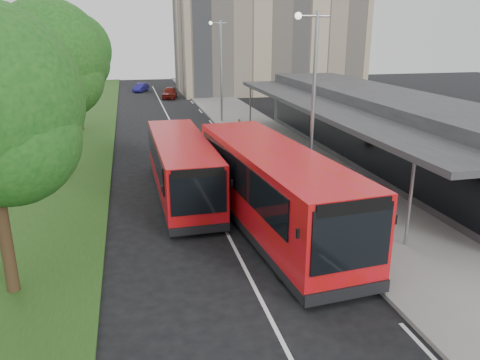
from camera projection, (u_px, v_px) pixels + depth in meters
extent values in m
plane|color=black|center=(226.00, 230.00, 18.15)|extent=(120.00, 120.00, 0.00)
cube|color=gray|center=(248.00, 125.00, 37.97)|extent=(5.00, 80.00, 0.15)
cube|color=#224516|center=(81.00, 133.00, 35.13)|extent=(5.00, 80.00, 0.10)
cube|color=silver|center=(182.00, 143.00, 32.05)|extent=(0.12, 70.00, 0.01)
cube|color=silver|center=(423.00, 347.00, 11.46)|extent=(0.12, 2.00, 0.01)
cube|color=silver|center=(325.00, 243.00, 17.02)|extent=(0.12, 2.00, 0.01)
cube|color=silver|center=(276.00, 191.00, 22.58)|extent=(0.12, 2.00, 0.01)
cube|color=silver|center=(246.00, 159.00, 28.14)|extent=(0.12, 2.00, 0.01)
cube|color=silver|center=(226.00, 138.00, 33.70)|extent=(0.12, 2.00, 0.01)
cube|color=silver|center=(211.00, 123.00, 39.25)|extent=(0.12, 2.00, 0.01)
cube|color=silver|center=(200.00, 111.00, 44.81)|extent=(0.12, 2.00, 0.01)
cube|color=silver|center=(192.00, 102.00, 50.37)|extent=(0.12, 2.00, 0.01)
cube|color=silver|center=(185.00, 95.00, 55.93)|extent=(0.12, 2.00, 0.01)
cube|color=silver|center=(180.00, 89.00, 61.49)|extent=(0.12, 2.00, 0.01)
cube|color=tan|center=(268.00, 17.00, 57.38)|extent=(22.00, 12.00, 18.00)
cube|color=#2A2A2D|center=(382.00, 127.00, 27.36)|extent=(5.00, 26.00, 4.00)
cube|color=black|center=(341.00, 136.00, 26.93)|extent=(0.06, 24.00, 2.20)
cube|color=#2A2A2D|center=(322.00, 107.00, 26.13)|extent=(2.80, 26.00, 0.25)
cylinder|color=gray|center=(410.00, 205.00, 16.16)|extent=(0.12, 0.12, 3.30)
cylinder|color=gray|center=(250.00, 107.00, 36.54)|extent=(0.12, 0.12, 3.30)
cylinder|color=#352515|center=(4.00, 230.00, 13.22)|extent=(0.36, 0.36, 4.05)
sphere|color=#134914|center=(9.00, 137.00, 12.13)|extent=(3.68, 3.68, 3.68)
cylinder|color=#352515|center=(58.00, 135.00, 24.28)|extent=(0.36, 0.36, 4.40)
sphere|color=#134914|center=(49.00, 56.00, 23.06)|extent=(5.59, 5.59, 5.59)
sphere|color=#134914|center=(63.00, 77.00, 23.13)|extent=(4.00, 4.00, 4.00)
sphere|color=#134914|center=(42.00, 70.00, 23.63)|extent=(4.40, 4.40, 4.40)
cylinder|color=#352515|center=(79.00, 103.00, 35.42)|extent=(0.36, 0.36, 4.28)
sphere|color=#134914|center=(74.00, 50.00, 34.23)|extent=(5.44, 5.44, 5.44)
sphere|color=#134914|center=(83.00, 64.00, 34.29)|extent=(3.89, 3.89, 3.89)
sphere|color=#134914|center=(68.00, 59.00, 34.79)|extent=(4.28, 4.28, 4.28)
cylinder|color=gray|center=(313.00, 112.00, 19.65)|extent=(0.16, 0.16, 8.00)
cylinder|color=gray|center=(313.00, 16.00, 18.45)|extent=(1.40, 0.10, 0.10)
sphere|color=silver|center=(298.00, 16.00, 18.32)|extent=(0.28, 0.28, 0.28)
cylinder|color=gray|center=(221.00, 72.00, 38.18)|extent=(0.16, 0.16, 8.00)
cylinder|color=gray|center=(218.00, 23.00, 36.98)|extent=(1.40, 0.10, 0.10)
sphere|color=silver|center=(211.00, 23.00, 36.85)|extent=(0.28, 0.28, 0.28)
cube|color=red|center=(273.00, 186.00, 17.70)|extent=(3.64, 11.42, 2.83)
cube|color=black|center=(272.00, 220.00, 18.13)|extent=(3.66, 11.44, 0.32)
cube|color=black|center=(352.00, 239.00, 12.52)|extent=(2.40, 0.26, 1.87)
cube|color=black|center=(229.00, 142.00, 22.66)|extent=(2.35, 0.25, 1.39)
cube|color=black|center=(236.00, 174.00, 17.43)|extent=(0.88, 9.59, 1.28)
cube|color=black|center=(302.00, 168.00, 18.24)|extent=(0.88, 9.59, 1.28)
cube|color=black|center=(348.00, 293.00, 13.02)|extent=(2.67, 0.31, 0.37)
cube|color=black|center=(355.00, 207.00, 12.23)|extent=(2.24, 0.23, 0.37)
cube|color=black|center=(298.00, 234.00, 12.20)|extent=(0.09, 0.09, 0.27)
cube|color=black|center=(395.00, 220.00, 13.09)|extent=(0.09, 0.09, 0.27)
cylinder|color=black|center=(282.00, 265.00, 14.48)|extent=(0.40, 0.99, 0.96)
cylinder|color=black|center=(346.00, 254.00, 15.15)|extent=(0.40, 0.99, 0.96)
cylinder|color=black|center=(219.00, 192.00, 21.05)|extent=(0.40, 0.99, 0.96)
cylinder|color=black|center=(265.00, 187.00, 21.72)|extent=(0.40, 0.99, 0.96)
cube|color=red|center=(182.00, 165.00, 21.41)|extent=(2.44, 9.64, 2.42)
cube|color=black|center=(183.00, 189.00, 21.77)|extent=(2.46, 9.66, 0.27)
cube|color=black|center=(199.00, 194.00, 16.89)|extent=(2.06, 0.08, 1.60)
cube|color=black|center=(170.00, 135.00, 25.74)|extent=(2.01, 0.08, 1.19)
cube|color=black|center=(155.00, 156.00, 21.26)|extent=(0.19, 8.23, 1.10)
cube|color=black|center=(205.00, 153.00, 21.80)|extent=(0.19, 8.23, 1.10)
cube|color=black|center=(200.00, 230.00, 17.31)|extent=(2.29, 0.12, 0.32)
cube|color=black|center=(198.00, 173.00, 16.64)|extent=(1.92, 0.07, 0.32)
cube|color=black|center=(162.00, 189.00, 16.70)|extent=(0.08, 0.08, 0.23)
cube|color=black|center=(232.00, 183.00, 17.30)|extent=(0.08, 0.08, 0.23)
cylinder|color=black|center=(169.00, 214.00, 18.66)|extent=(0.29, 0.83, 0.82)
cylinder|color=black|center=(216.00, 210.00, 19.11)|extent=(0.29, 0.83, 0.82)
cylinder|color=black|center=(156.00, 171.00, 24.40)|extent=(0.29, 0.83, 0.82)
cylinder|color=black|center=(193.00, 168.00, 24.85)|extent=(0.29, 0.83, 0.82)
cylinder|color=#3C2318|center=(271.00, 145.00, 28.96)|extent=(0.57, 0.57, 0.93)
cylinder|color=#DAC80B|center=(239.00, 125.00, 35.34)|extent=(0.15, 0.15, 0.87)
imported|color=#5D130D|center=(169.00, 93.00, 53.09)|extent=(2.15, 4.00, 1.29)
imported|color=navy|center=(141.00, 87.00, 58.88)|extent=(2.23, 3.34, 1.04)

